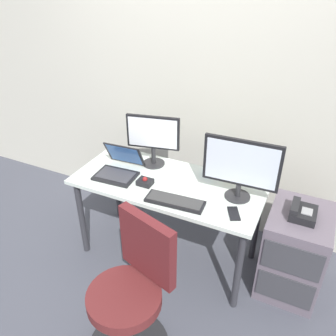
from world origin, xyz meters
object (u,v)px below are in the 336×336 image
cell_phone (234,214)px  desk_phone (302,212)px  monitor_main (241,166)px  monitor_side (153,137)px  trackball_mouse (145,182)px  keyboard (175,201)px  coffee_mug (209,169)px  file_cabinet (293,251)px  laptop (119,168)px  banana (234,178)px  office_chair (132,297)px

cell_phone → desk_phone: bearing=6.6°
monitor_main → monitor_side: monitor_main is taller
trackball_mouse → monitor_main: bearing=11.8°
keyboard → coffee_mug: (0.09, 0.45, 0.03)m
desk_phone → keyboard: bearing=-159.1°
file_cabinet → trackball_mouse: trackball_mouse is taller
file_cabinet → monitor_side: size_ratio=1.60×
file_cabinet → keyboard: size_ratio=1.60×
coffee_mug → desk_phone: bearing=-10.9°
cell_phone → monitor_main: bearing=73.5°
trackball_mouse → laptop: bearing=169.0°
file_cabinet → trackball_mouse: size_ratio=6.10×
desk_phone → laptop: (-1.36, -0.15, 0.08)m
cell_phone → banana: size_ratio=0.75×
laptop → monitor_main: bearing=5.5°
desk_phone → banana: 0.54m
file_cabinet → monitor_main: monitor_main is taller
office_chair → coffee_mug: bearing=85.3°
banana → coffee_mug: bearing=179.7°
trackball_mouse → monitor_side: bearing=105.5°
trackball_mouse → cell_phone: trackball_mouse is taller
file_cabinet → monitor_side: monitor_side is taller
laptop → cell_phone: size_ratio=2.42×
desk_phone → monitor_side: 1.22m
keyboard → coffee_mug: coffee_mug is taller
office_chair → desk_phone: bearing=48.5°
file_cabinet → cell_phone: (-0.41, -0.27, 0.40)m
laptop → banana: bearing=18.7°
file_cabinet → banana: banana is taller
keyboard → monitor_side: bearing=132.8°
laptop → monitor_side: bearing=54.2°
office_chair → trackball_mouse: office_chair is taller
coffee_mug → cell_phone: coffee_mug is taller
keyboard → laptop: 0.58m
keyboard → cell_phone: keyboard is taller
keyboard → coffee_mug: size_ratio=4.49×
office_chair → keyboard: bearing=90.0°
trackball_mouse → coffee_mug: bearing=41.3°
monitor_side → cell_phone: size_ratio=2.96×
file_cabinet → keyboard: (-0.81, -0.32, 0.41)m
monitor_main → keyboard: 0.51m
office_chair → laptop: office_chair is taller
file_cabinet → trackball_mouse: 1.20m
file_cabinet → laptop: size_ratio=1.95×
monitor_main → trackball_mouse: bearing=-168.2°
office_chair → trackball_mouse: bearing=112.4°
laptop → trackball_mouse: bearing=-11.0°
desk_phone → laptop: bearing=-173.9°
monitor_main → banana: (-0.09, 0.19, -0.23)m
desk_phone → coffee_mug: 0.74m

